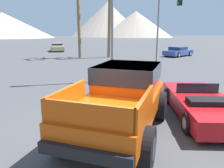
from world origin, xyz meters
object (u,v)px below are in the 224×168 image
object	(u,v)px
parked_car_tan	(57,47)
traffic_light_main	(166,16)
orange_pickup_truck	(123,94)
red_convertible_car	(201,104)
parked_car_blue	(178,51)

from	to	relation	value
parked_car_tan	traffic_light_main	bearing A→B (deg)	117.94
orange_pickup_truck	red_convertible_car	bearing A→B (deg)	37.81
parked_car_tan	orange_pickup_truck	bearing A→B (deg)	92.80
red_convertible_car	traffic_light_main	distance (m)	12.99
parked_car_tan	parked_car_blue	world-z (taller)	parked_car_tan
orange_pickup_truck	parked_car_tan	size ratio (longest dim) A/B	1.22
parked_car_blue	traffic_light_main	distance (m)	8.53
parked_car_tan	parked_car_blue	xyz separation A→B (m)	(14.38, -10.44, -0.04)
parked_car_blue	orange_pickup_truck	bearing A→B (deg)	-62.73
traffic_light_main	parked_car_blue	bearing A→B (deg)	141.84
parked_car_blue	traffic_light_main	world-z (taller)	traffic_light_main
orange_pickup_truck	parked_car_tan	world-z (taller)	orange_pickup_truck
orange_pickup_truck	traffic_light_main	xyz separation A→B (m)	(7.09, 12.06, 3.15)
orange_pickup_truck	parked_car_blue	distance (m)	21.67
parked_car_tan	traffic_light_main	size ratio (longest dim) A/B	0.70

